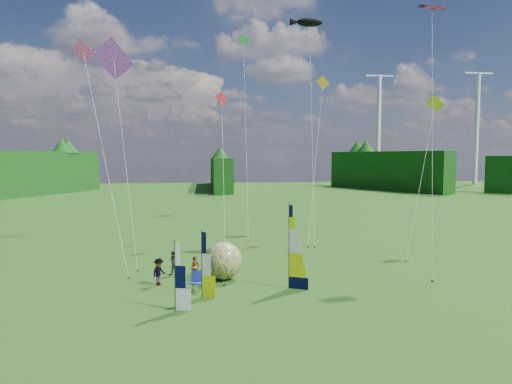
{
  "coord_description": "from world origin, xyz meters",
  "views": [
    {
      "loc": [
        -4.03,
        -22.22,
        7.56
      ],
      "look_at": [
        -1.0,
        4.0,
        5.5
      ],
      "focal_mm": 32.0,
      "sensor_mm": 36.0,
      "label": 1
    }
  ],
  "objects": [
    {
      "name": "kite_whale",
      "position": [
        6.1,
        19.91,
        11.54
      ],
      "size": [
        10.43,
        15.09,
        23.07
      ],
      "primitive_type": null,
      "rotation": [
        0.0,
        0.0,
        -0.41
      ],
      "color": "black",
      "rests_on": "ground"
    },
    {
      "name": "small_kite_pink",
      "position": [
        -10.59,
        9.19,
        8.21
      ],
      "size": [
        7.07,
        9.02,
        16.43
      ],
      "primitive_type": null,
      "rotation": [
        0.0,
        0.0,
        -0.07
      ],
      "color": "#F64BA4",
      "rests_on": "ground"
    },
    {
      "name": "camp_chair",
      "position": [
        -4.51,
        3.1,
        0.56
      ],
      "size": [
        0.77,
        0.77,
        1.13
      ],
      "primitive_type": null,
      "rotation": [
        0.0,
        0.0,
        -0.21
      ],
      "color": "navy",
      "rests_on": "ground"
    },
    {
      "name": "kite_rainbow_delta",
      "position": [
        -9.67,
        11.6,
        8.92
      ],
      "size": [
        11.69,
        14.29,
        17.83
      ],
      "primitive_type": null,
      "rotation": [
        0.0,
        0.0,
        0.36
      ],
      "color": "#CF4A2E",
      "rests_on": "ground"
    },
    {
      "name": "turbine_left",
      "position": [
        70.0,
        95.0,
        15.0
      ],
      "size": [
        8.0,
        1.2,
        30.0
      ],
      "primitive_type": null,
      "color": "silver",
      "rests_on": "ground"
    },
    {
      "name": "small_kite_yellow",
      "position": [
        13.13,
        12.01,
        6.67
      ],
      "size": [
        10.8,
        11.57,
        13.34
      ],
      "primitive_type": null,
      "rotation": [
        0.0,
        0.0,
        -0.39
      ],
      "color": "yellow",
      "rests_on": "ground"
    },
    {
      "name": "spectator_c",
      "position": [
        -6.68,
        4.56,
        0.8
      ],
      "size": [
        0.87,
        1.08,
        1.6
      ],
      "primitive_type": "imported",
      "rotation": [
        0.0,
        0.0,
        1.01
      ],
      "color": "#66594C",
      "rests_on": "ground"
    },
    {
      "name": "spectator_a",
      "position": [
        -4.57,
        5.12,
        0.76
      ],
      "size": [
        0.62,
        0.49,
        1.51
      ],
      "primitive_type": "imported",
      "rotation": [
        0.0,
        0.0,
        0.25
      ],
      "color": "#66594C",
      "rests_on": "ground"
    },
    {
      "name": "side_banner_far",
      "position": [
        -5.46,
        -0.05,
        1.69
      ],
      "size": [
        0.99,
        0.34,
        3.38
      ],
      "primitive_type": null,
      "rotation": [
        0.0,
        0.0,
        -0.25
      ],
      "color": "white",
      "rests_on": "ground"
    },
    {
      "name": "ground",
      "position": [
        0.0,
        0.0,
        0.0
      ],
      "size": [
        220.0,
        220.0,
        0.0
      ],
      "primitive_type": "plane",
      "color": "#36481D",
      "rests_on": "ground"
    },
    {
      "name": "small_kite_red",
      "position": [
        -2.38,
        15.75,
        6.95
      ],
      "size": [
        5.9,
        11.15,
        13.91
      ],
      "primitive_type": null,
      "rotation": [
        0.0,
        0.0,
        0.34
      ],
      "color": "#ED3242",
      "rests_on": "ground"
    },
    {
      "name": "small_kite_green",
      "position": [
        0.15,
        22.76,
        10.54
      ],
      "size": [
        6.0,
        11.93,
        21.07
      ],
      "primitive_type": null,
      "rotation": [
        0.0,
        0.0,
        0.32
      ],
      "color": "green",
      "rests_on": "ground"
    },
    {
      "name": "side_banner_left",
      "position": [
        -4.16,
        2.06,
        1.77
      ],
      "size": [
        0.94,
        0.5,
        3.54
      ],
      "primitive_type": null,
      "rotation": [
        0.0,
        0.0,
        -0.43
      ],
      "color": "#DAE505",
      "rests_on": "ground"
    },
    {
      "name": "turbine_right",
      "position": [
        45.0,
        102.0,
        15.0
      ],
      "size": [
        8.0,
        1.2,
        30.0
      ],
      "primitive_type": null,
      "color": "silver",
      "rests_on": "ground"
    },
    {
      "name": "kite_parafoil",
      "position": [
        11.3,
        7.08,
        10.22
      ],
      "size": [
        6.96,
        11.06,
        20.44
      ],
      "primitive_type": null,
      "rotation": [
        0.0,
        0.0,
        0.0
      ],
      "color": "#C72946",
      "rests_on": "ground"
    },
    {
      "name": "treeline_ring",
      "position": [
        0.0,
        0.0,
        4.0
      ],
      "size": [
        210.0,
        210.0,
        8.0
      ],
      "primitive_type": null,
      "color": "#0E500D",
      "rests_on": "ground"
    },
    {
      "name": "small_kite_orange",
      "position": [
        6.28,
        18.9,
        8.07
      ],
      "size": [
        6.51,
        11.25,
        16.15
      ],
      "primitive_type": null,
      "rotation": [
        0.0,
        0.0,
        0.07
      ],
      "color": "gold",
      "rests_on": "ground"
    },
    {
      "name": "feather_banner_main",
      "position": [
        0.79,
        3.08,
        2.41
      ],
      "size": [
        1.22,
        0.64,
        4.81
      ],
      "primitive_type": null,
      "rotation": [
        0.0,
        0.0,
        -0.43
      ],
      "color": "black",
      "rests_on": "ground"
    },
    {
      "name": "spectator_d",
      "position": [
        -3.72,
        7.12,
        0.8
      ],
      "size": [
        0.88,
        0.98,
        1.6
      ],
      "primitive_type": "imported",
      "rotation": [
        0.0,
        0.0,
        2.23
      ],
      "color": "#66594C",
      "rests_on": "ground"
    },
    {
      "name": "bol_inflatable",
      "position": [
        -2.88,
        5.45,
        1.16
      ],
      "size": [
        2.53,
        2.53,
        2.33
      ],
      "primitive_type": "sphere",
      "rotation": [
        0.0,
        0.0,
        0.09
      ],
      "color": "navy",
      "rests_on": "ground"
    },
    {
      "name": "spectator_b",
      "position": [
        -5.93,
        6.64,
        0.78
      ],
      "size": [
        0.84,
        0.67,
        1.55
      ],
      "primitive_type": "imported",
      "rotation": [
        0.0,
        0.0,
        -0.46
      ],
      "color": "#66594C",
      "rests_on": "ground"
    }
  ]
}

